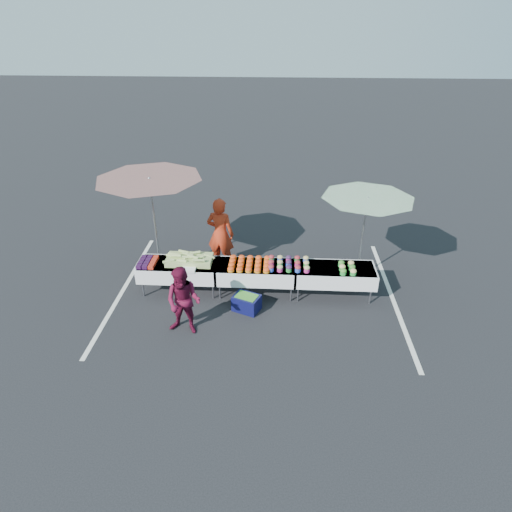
# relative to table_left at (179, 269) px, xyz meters

# --- Properties ---
(ground) EXTENTS (80.00, 80.00, 0.00)m
(ground) POSITION_rel_table_left_xyz_m (1.80, 0.00, -0.58)
(ground) COLOR black
(stripe_left) EXTENTS (0.10, 5.00, 0.00)m
(stripe_left) POSITION_rel_table_left_xyz_m (-1.40, 0.00, -0.58)
(stripe_left) COLOR silver
(stripe_left) RESTS_ON ground
(stripe_right) EXTENTS (0.10, 5.00, 0.00)m
(stripe_right) POSITION_rel_table_left_xyz_m (5.00, 0.00, -0.58)
(stripe_right) COLOR silver
(stripe_right) RESTS_ON ground
(table_left) EXTENTS (1.86, 0.81, 0.75)m
(table_left) POSITION_rel_table_left_xyz_m (0.00, 0.00, 0.00)
(table_left) COLOR white
(table_left) RESTS_ON ground
(table_center) EXTENTS (1.86, 0.81, 0.75)m
(table_center) POSITION_rel_table_left_xyz_m (1.80, 0.00, 0.00)
(table_center) COLOR white
(table_center) RESTS_ON ground
(table_right) EXTENTS (1.86, 0.81, 0.75)m
(table_right) POSITION_rel_table_left_xyz_m (3.60, 0.00, 0.00)
(table_right) COLOR white
(table_right) RESTS_ON ground
(berry_punnets) EXTENTS (0.40, 0.54, 0.08)m
(berry_punnets) POSITION_rel_table_left_xyz_m (-0.71, -0.06, 0.21)
(berry_punnets) COLOR black
(berry_punnets) RESTS_ON table_left
(corn_pile) EXTENTS (1.16, 0.57, 0.26)m
(corn_pile) POSITION_rel_table_left_xyz_m (0.24, 0.04, 0.25)
(corn_pile) COLOR #8CB35B
(corn_pile) RESTS_ON table_left
(plastic_bags) EXTENTS (0.30, 0.25, 0.05)m
(plastic_bags) POSITION_rel_table_left_xyz_m (0.30, -0.30, 0.19)
(plastic_bags) COLOR white
(plastic_bags) RESTS_ON table_left
(carrot_bowls) EXTENTS (0.95, 0.69, 0.11)m
(carrot_bowls) POSITION_rel_table_left_xyz_m (1.65, -0.01, 0.22)
(carrot_bowls) COLOR orange
(carrot_bowls) RESTS_ON table_center
(potato_cups) EXTENTS (0.94, 0.58, 0.16)m
(potato_cups) POSITION_rel_table_left_xyz_m (2.55, 0.00, 0.25)
(potato_cups) COLOR blue
(potato_cups) RESTS_ON table_right
(bean_baskets) EXTENTS (0.36, 0.50, 0.15)m
(bean_baskets) POSITION_rel_table_left_xyz_m (3.86, -0.10, 0.24)
(bean_baskets) COLOR #228931
(bean_baskets) RESTS_ON table_right
(vendor) EXTENTS (0.78, 0.59, 1.91)m
(vendor) POSITION_rel_table_left_xyz_m (0.84, 1.15, 0.37)
(vendor) COLOR #AD2C13
(vendor) RESTS_ON ground
(customer) EXTENTS (0.82, 0.69, 1.51)m
(customer) POSITION_rel_table_left_xyz_m (0.43, -1.50, 0.17)
(customer) COLOR #560D26
(customer) RESTS_ON ground
(umbrella_left) EXTENTS (2.63, 2.63, 2.54)m
(umbrella_left) POSITION_rel_table_left_xyz_m (-0.70, 0.80, 1.72)
(umbrella_left) COLOR black
(umbrella_left) RESTS_ON ground
(umbrella_right) EXTENTS (2.27, 2.27, 2.18)m
(umbrella_right) POSITION_rel_table_left_xyz_m (4.30, 0.80, 1.39)
(umbrella_right) COLOR black
(umbrella_right) RESTS_ON ground
(storage_bin) EXTENTS (0.68, 0.60, 0.37)m
(storage_bin) POSITION_rel_table_left_xyz_m (1.63, -0.69, -0.39)
(storage_bin) COLOR #0B0D3A
(storage_bin) RESTS_ON ground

